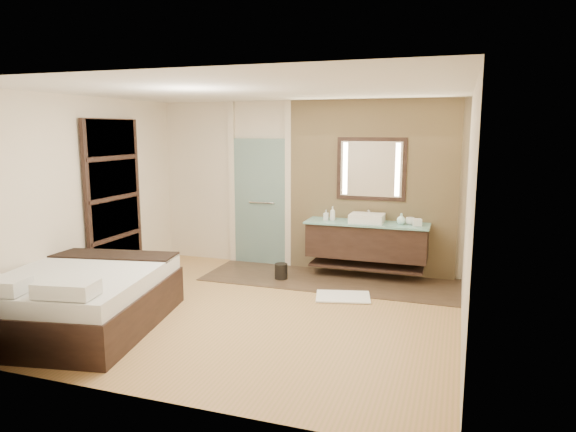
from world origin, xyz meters
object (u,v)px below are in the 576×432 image
(bed, at_px, (81,299))
(waste_bin, at_px, (281,272))
(vanity, at_px, (367,241))
(mirror_unit, at_px, (371,169))

(bed, distance_m, waste_bin, 2.96)
(vanity, bearing_deg, bed, -132.29)
(mirror_unit, height_order, waste_bin, mirror_unit)
(vanity, height_order, waste_bin, vanity)
(bed, bearing_deg, vanity, 37.57)
(mirror_unit, relative_size, bed, 0.45)
(vanity, relative_size, waste_bin, 7.60)
(mirror_unit, height_order, bed, mirror_unit)
(waste_bin, bearing_deg, bed, -121.64)
(vanity, bearing_deg, waste_bin, -157.05)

